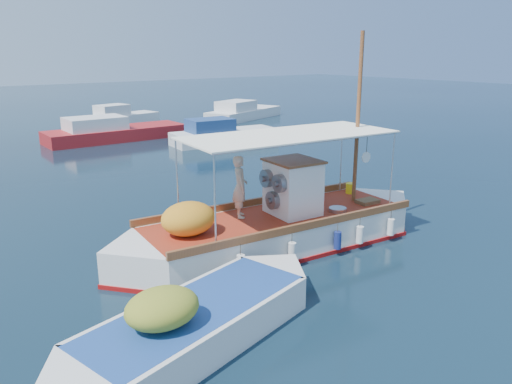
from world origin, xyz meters
TOP-DOWN VIEW (x-y plane):
  - ground at (0.00, 0.00)m, footprint 160.00×160.00m
  - fishing_caique at (-0.69, -0.36)m, footprint 10.48×3.69m
  - dinghy at (-5.21, -3.28)m, footprint 6.68×3.04m
  - bg_boat_n at (2.55, 20.23)m, footprint 8.94×2.90m
  - bg_boat_ne at (7.62, 15.00)m, footprint 6.94×2.97m
  - bg_boat_e at (15.51, 23.66)m, footprint 8.31×5.10m
  - bg_boat_far_n at (5.86, 26.79)m, footprint 6.11×3.14m

SIDE VIEW (x-z plane):
  - ground at x=0.00m, z-range 0.00..0.00m
  - dinghy at x=-5.21m, z-range -0.49..1.19m
  - bg_boat_far_n at x=5.86m, z-range -0.41..1.39m
  - bg_boat_n at x=2.55m, z-range -0.41..1.39m
  - bg_boat_e at x=15.51m, z-range -0.41..1.39m
  - bg_boat_ne at x=7.62m, z-range -0.41..1.39m
  - fishing_caique at x=-0.69m, z-range -2.65..3.78m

